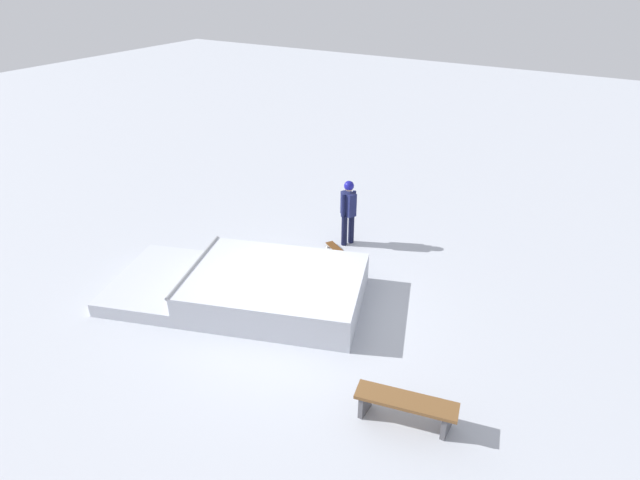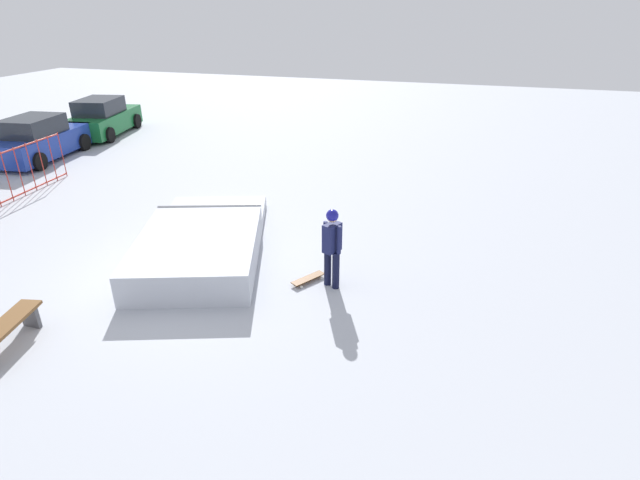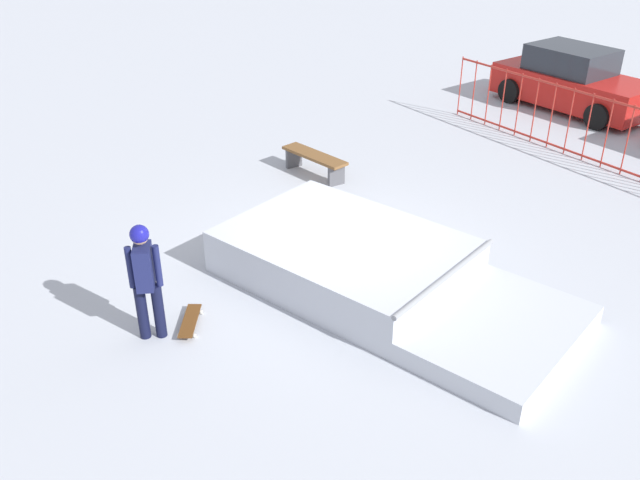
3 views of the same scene
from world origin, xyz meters
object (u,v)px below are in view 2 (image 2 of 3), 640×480
Objects in this scene: skateboard at (308,278)px; parked_car_green at (103,118)px; parked_car_blue at (39,140)px; skate_ramp at (202,243)px; park_bench at (5,331)px; skater at (332,243)px.

parked_car_green is at bearing -95.63° from skateboard.
parked_car_green reaches higher than skateboard.
parked_car_blue is (5.90, 12.41, 0.65)m from skateboard.
skateboard is 13.76m from parked_car_blue.
skate_ramp is 11.10m from parked_car_blue.
parked_car_blue reaches higher than skateboard.
skate_ramp is 3.61× the size of park_bench.
skater is at bearing -138.18° from parked_car_green.
park_bench is at bearing -17.32° from skateboard.
skate_ramp is 1.39× the size of parked_car_blue.
parked_car_green is (9.82, 13.14, -0.28)m from skater.
skate_ramp reaches higher than park_bench.
parked_car_blue is at bearing 42.00° from skate_ramp.
parked_car_blue is 3.90m from parked_car_green.
skate_ramp is 3.38m from skater.
parked_car_blue is at bearing 171.63° from parked_car_green.
park_bench is at bearing -159.38° from parked_car_green.
parked_car_green is at bearing 32.03° from park_bench.
skater is at bearing 118.66° from skateboard.
parked_car_green is (9.79, 12.62, 0.65)m from skateboard.
skater is at bearing -117.56° from skate_ramp.
skater is 0.40× the size of parked_car_blue.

